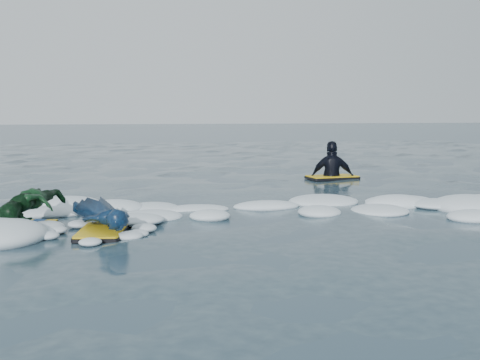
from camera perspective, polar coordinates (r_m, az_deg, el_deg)
name	(u,v)px	position (r m, az deg, el deg)	size (l,w,h in m)	color
ground	(208,227)	(8.33, -3.10, -4.49)	(120.00, 120.00, 0.00)	#162235
foam_band	(199,214)	(9.34, -3.88, -3.28)	(12.00, 3.10, 0.30)	white
prone_woman_unit	(103,216)	(8.18, -12.90, -3.37)	(1.06, 1.68, 0.41)	black
prone_child_unit	(32,208)	(8.73, -19.09, -2.52)	(1.04, 1.49, 0.53)	black
waiting_rider_unit	(332,178)	(14.14, 8.73, 0.15)	(1.24, 0.80, 1.74)	black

